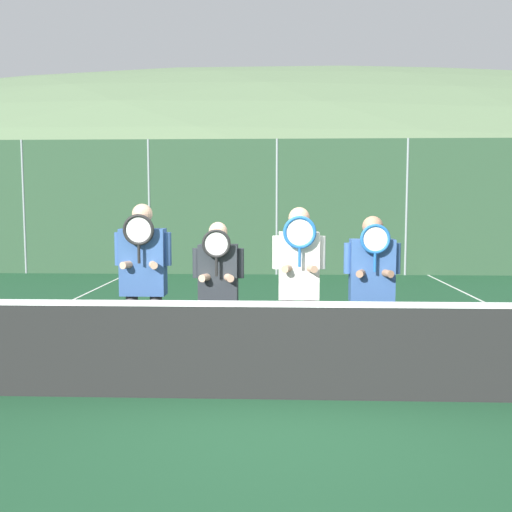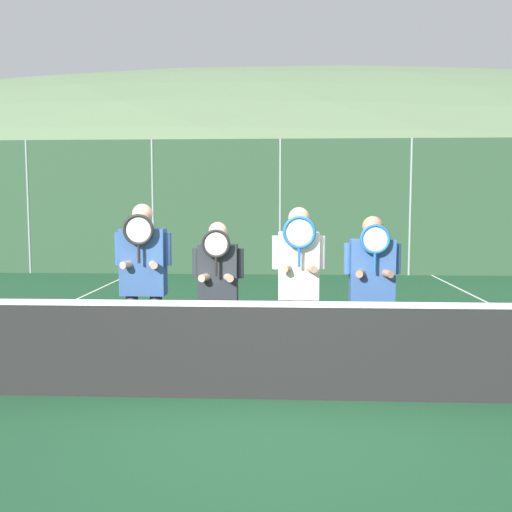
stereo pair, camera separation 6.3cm
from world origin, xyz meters
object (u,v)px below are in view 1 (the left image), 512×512
Objects in this scene: player_center_left at (218,288)px; car_left_of_center at (238,234)px; player_rightmost at (372,282)px; car_center at (397,234)px; player_center_right at (299,279)px; player_leftmost at (143,275)px; car_far_left at (88,232)px.

player_center_left is 11.97m from car_left_of_center.
player_rightmost is 0.39× the size of car_center.
player_rightmost is at bearing 8.04° from player_center_right.
car_far_left is (-4.71, 12.24, -0.19)m from player_leftmost.
player_center_right is 0.42× the size of car_far_left.
car_center is at bearing 66.55° from player_leftmost.
player_center_right reaches higher than player_center_left.
car_center is (3.47, 11.86, -0.17)m from player_center_right.
car_far_left reaches higher than player_center_left.
player_center_right reaches higher than car_left_of_center.
player_leftmost reaches higher than player_center_left.
player_rightmost is (0.78, 0.11, -0.05)m from player_center_right.
player_center_left is at bearing -65.81° from car_far_left.
player_leftmost reaches higher than player_rightmost.
car_far_left is 0.99× the size of car_left_of_center.
player_center_left is 0.92× the size of player_center_right.
car_left_of_center is 0.98× the size of car_center.
car_far_left is at bearing 120.36° from player_rightmost.
player_leftmost is at bearing -178.91° from player_rightmost.
player_leftmost is at bearing 177.81° from player_center_right.
player_leftmost is at bearing -113.45° from car_center.
player_rightmost is (1.62, 0.10, 0.06)m from player_center_left.
player_leftmost is at bearing -68.94° from car_far_left.
player_center_right reaches higher than player_rightmost.
player_rightmost reaches higher than car_left_of_center.
player_center_right is 12.36m from car_center.
player_rightmost is at bearing 3.48° from player_center_left.
player_center_right reaches higher than car_center.
player_center_right is at bearing -0.75° from player_center_left.
player_leftmost is 1.11× the size of player_center_left.
player_center_right is 0.41× the size of car_center.
car_center is (4.94, -0.10, 0.04)m from car_left_of_center.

